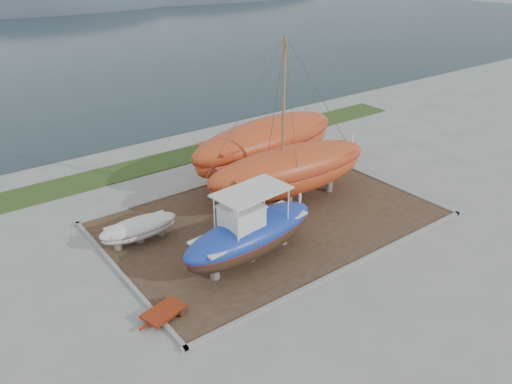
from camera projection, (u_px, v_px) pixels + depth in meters
ground at (319, 250)px, 25.84m from camera, size 140.00×140.00×0.00m
dirt_patch at (271, 219)px, 28.70m from camera, size 18.00×12.00×0.06m
curb_frame at (271, 218)px, 28.68m from camera, size 18.60×12.60×0.15m
grass_strip at (174, 158)px, 36.94m from camera, size 44.00×3.00×0.08m
sea at (2, 50)px, 76.04m from camera, size 260.00×100.00×0.04m
blue_caique at (251, 227)px, 24.08m from camera, size 8.08×3.22×3.79m
white_dinghy at (139, 231)px, 26.19m from camera, size 4.29×1.68×1.28m
orange_sailboat at (291, 125)px, 28.24m from camera, size 11.15×4.09×9.94m
orange_bare_hull at (266, 150)px, 33.05m from camera, size 12.27×4.83×3.92m
red_trailer at (164, 314)px, 21.02m from camera, size 2.86×1.92×0.37m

